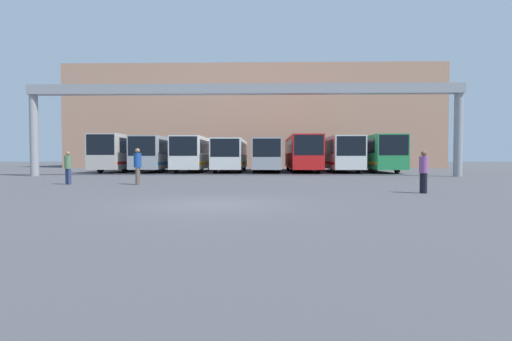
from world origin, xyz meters
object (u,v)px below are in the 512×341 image
(bus_slot_0, at_px, (126,151))
(bus_slot_6, at_px, (339,152))
(pedestrian_mid_left, at_px, (424,171))
(bus_slot_5, at_px, (302,152))
(bus_slot_7, at_px, (374,152))
(pedestrian_near_right, at_px, (68,167))
(bus_slot_4, at_px, (267,153))
(bus_slot_1, at_px, (159,152))
(pedestrian_near_center, at_px, (138,165))
(bus_slot_3, at_px, (231,153))
(bus_slot_2, at_px, (194,152))

(bus_slot_0, bearing_deg, bus_slot_6, -1.05)
(bus_slot_6, height_order, pedestrian_mid_left, bus_slot_6)
(bus_slot_0, xyz_separation_m, bus_slot_5, (16.98, 0.26, -0.03))
(bus_slot_7, distance_m, pedestrian_near_right, 27.14)
(bus_slot_0, bearing_deg, pedestrian_near_right, -79.37)
(bus_slot_4, xyz_separation_m, bus_slot_6, (6.79, -0.64, 0.11))
(bus_slot_4, relative_size, pedestrian_near_right, 7.31)
(bus_slot_6, bearing_deg, bus_slot_7, 5.01)
(bus_slot_4, xyz_separation_m, bus_slot_5, (3.40, -0.01, 0.17))
(bus_slot_1, xyz_separation_m, pedestrian_near_right, (-0.02, -17.21, -0.93))
(bus_slot_1, height_order, bus_slot_5, bus_slot_5)
(bus_slot_1, relative_size, pedestrian_near_center, 5.61)
(bus_slot_0, bearing_deg, bus_slot_4, 1.14)
(bus_slot_0, relative_size, bus_slot_5, 0.96)
(pedestrian_near_center, height_order, pedestrian_mid_left, pedestrian_near_center)
(bus_slot_3, height_order, pedestrian_near_right, bus_slot_3)
(pedestrian_near_right, distance_m, pedestrian_mid_left, 16.88)
(bus_slot_2, height_order, bus_slot_6, bus_slot_6)
(pedestrian_near_center, bearing_deg, bus_slot_6, 135.66)
(bus_slot_1, distance_m, pedestrian_mid_left, 27.13)
(bus_slot_6, distance_m, pedestrian_near_right, 24.48)
(bus_slot_7, xyz_separation_m, pedestrian_near_right, (-20.39, -17.89, -0.99))
(bus_slot_3, distance_m, pedestrian_near_center, 17.77)
(bus_slot_0, relative_size, bus_slot_2, 1.16)
(bus_slot_0, bearing_deg, pedestrian_mid_left, -48.81)
(bus_slot_7, xyz_separation_m, pedestrian_near_center, (-16.79, -17.93, -0.91))
(pedestrian_mid_left, bearing_deg, bus_slot_0, -156.67)
(bus_slot_2, height_order, bus_slot_7, bus_slot_7)
(bus_slot_1, relative_size, bus_slot_2, 1.01)
(pedestrian_mid_left, bearing_deg, bus_slot_4, 177.10)
(bus_slot_5, bearing_deg, bus_slot_3, -173.27)
(bus_slot_1, distance_m, bus_slot_5, 13.62)
(bus_slot_1, height_order, bus_slot_7, bus_slot_7)
(bus_slot_3, xyz_separation_m, pedestrian_near_right, (-6.81, -17.42, -0.82))
(pedestrian_near_center, bearing_deg, bus_slot_3, 162.47)
(bus_slot_4, relative_size, bus_slot_6, 1.12)
(bus_slot_6, xyz_separation_m, pedestrian_near_center, (-13.39, -17.63, -0.85))
(bus_slot_3, distance_m, bus_slot_4, 3.49)
(pedestrian_near_right, bearing_deg, bus_slot_7, -113.83)
(bus_slot_0, xyz_separation_m, pedestrian_mid_left, (19.65, -22.45, -1.05))
(bus_slot_3, relative_size, bus_slot_4, 0.87)
(bus_slot_0, height_order, bus_slot_2, bus_slot_0)
(pedestrian_mid_left, bearing_deg, bus_slot_2, -167.13)
(bus_slot_4, distance_m, bus_slot_5, 3.40)
(bus_slot_0, xyz_separation_m, bus_slot_6, (20.37, -0.37, -0.10))
(bus_slot_4, bearing_deg, bus_slot_0, -178.86)
(bus_slot_1, relative_size, pedestrian_near_right, 6.10)
(bus_slot_3, bearing_deg, pedestrian_near_right, -111.35)
(bus_slot_7, height_order, pedestrian_mid_left, bus_slot_7)
(bus_slot_3, distance_m, bus_slot_5, 6.84)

